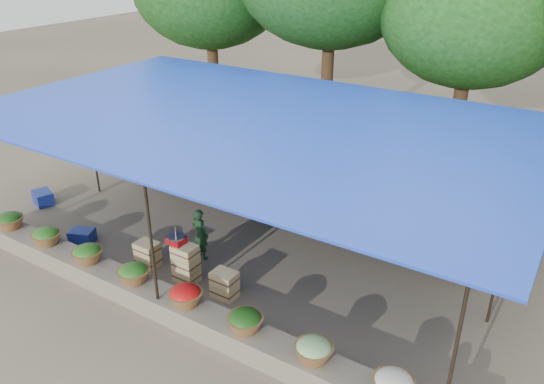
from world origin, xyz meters
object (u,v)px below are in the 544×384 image
Objects in this scene: crate_counter at (185,266)px; blue_crate_back at (43,198)px; weighing_scale at (176,239)px; vendor_seated at (200,234)px; blue_crate_front at (82,236)px.

crate_counter is 4.41× the size of blue_crate_back.
crate_counter is at bearing 13.10° from blue_crate_back.
crate_counter reaches higher than blue_crate_back.
crate_counter is 0.57m from weighing_scale.
blue_crate_back is (-4.90, 0.60, -0.70)m from weighing_scale.
weighing_scale is 0.33× the size of vendor_seated.
weighing_scale is at bearing 180.00° from crate_counter.
crate_counter is at bearing 112.21° from vendor_seated.
blue_crate_back is at bearing 173.01° from weighing_scale.
blue_crate_front is 2.39m from blue_crate_back.
vendor_seated is (-0.25, 0.78, 0.24)m from crate_counter.
vendor_seated reaches higher than blue_crate_back.
blue_crate_front is (-2.53, -0.90, -0.40)m from vendor_seated.
weighing_scale is 4.99m from blue_crate_back.
vendor_seated is 2.24× the size of blue_crate_front.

